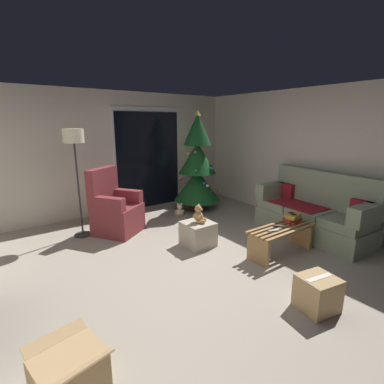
{
  "coord_description": "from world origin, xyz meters",
  "views": [
    {
      "loc": [
        -2.06,
        -2.69,
        1.89
      ],
      "look_at": [
        0.4,
        0.7,
        0.85
      ],
      "focal_mm": 26.55,
      "sensor_mm": 36.0,
      "label": 1
    }
  ],
  "objects_px": {
    "teddy_bear_honey": "(199,215)",
    "cardboard_box_open_near_shelf": "(70,373)",
    "book_stack": "(293,218)",
    "remote_silver": "(274,231)",
    "cell_phone": "(292,214)",
    "armchair": "(115,210)",
    "cardboard_box_taped_mid_floor": "(317,293)",
    "floor_lamp": "(74,147)",
    "coffee_table": "(281,236)",
    "ottoman": "(198,234)",
    "remote_graphite": "(279,226)",
    "couch": "(315,212)",
    "teddy_bear_cream_by_tree": "(180,211)",
    "christmas_tree": "(197,167)"
  },
  "relations": [
    {
      "from": "cardboard_box_open_near_shelf",
      "to": "remote_graphite",
      "type": "bearing_deg",
      "value": 10.31
    },
    {
      "from": "ottoman",
      "to": "remote_graphite",
      "type": "bearing_deg",
      "value": -49.37
    },
    {
      "from": "remote_silver",
      "to": "cell_phone",
      "type": "distance_m",
      "value": 0.54
    },
    {
      "from": "armchair",
      "to": "floor_lamp",
      "type": "xyz_separation_m",
      "value": [
        -0.52,
        0.19,
        1.1
      ]
    },
    {
      "from": "couch",
      "to": "floor_lamp",
      "type": "relative_size",
      "value": 1.11
    },
    {
      "from": "christmas_tree",
      "to": "cardboard_box_open_near_shelf",
      "type": "bearing_deg",
      "value": -138.51
    },
    {
      "from": "remote_silver",
      "to": "cardboard_box_taped_mid_floor",
      "type": "relative_size",
      "value": 0.37
    },
    {
      "from": "teddy_bear_honey",
      "to": "coffee_table",
      "type": "bearing_deg",
      "value": -49.78
    },
    {
      "from": "christmas_tree",
      "to": "cell_phone",
      "type": "bearing_deg",
      "value": -91.12
    },
    {
      "from": "christmas_tree",
      "to": "teddy_bear_honey",
      "type": "relative_size",
      "value": 7.46
    },
    {
      "from": "teddy_bear_honey",
      "to": "cardboard_box_taped_mid_floor",
      "type": "distance_m",
      "value": 1.98
    },
    {
      "from": "christmas_tree",
      "to": "ottoman",
      "type": "bearing_deg",
      "value": -126.53
    },
    {
      "from": "armchair",
      "to": "teddy_bear_honey",
      "type": "xyz_separation_m",
      "value": [
        0.84,
        -1.3,
        0.1
      ]
    },
    {
      "from": "coffee_table",
      "to": "teddy_bear_honey",
      "type": "distance_m",
      "value": 1.25
    },
    {
      "from": "book_stack",
      "to": "cardboard_box_open_near_shelf",
      "type": "distance_m",
      "value": 3.38
    },
    {
      "from": "remote_graphite",
      "to": "teddy_bear_cream_by_tree",
      "type": "bearing_deg",
      "value": -121.8
    },
    {
      "from": "christmas_tree",
      "to": "armchair",
      "type": "xyz_separation_m",
      "value": [
        -1.96,
        -0.24,
        -0.54
      ]
    },
    {
      "from": "coffee_table",
      "to": "teddy_bear_cream_by_tree",
      "type": "xyz_separation_m",
      "value": [
        -0.26,
        2.28,
        -0.15
      ]
    },
    {
      "from": "cardboard_box_open_near_shelf",
      "to": "floor_lamp",
      "type": "bearing_deg",
      "value": 73.14
    },
    {
      "from": "teddy_bear_cream_by_tree",
      "to": "coffee_table",
      "type": "bearing_deg",
      "value": -83.46
    },
    {
      "from": "remote_silver",
      "to": "remote_graphite",
      "type": "bearing_deg",
      "value": 126.0
    },
    {
      "from": "remote_silver",
      "to": "teddy_bear_honey",
      "type": "height_order",
      "value": "teddy_bear_honey"
    },
    {
      "from": "coffee_table",
      "to": "ottoman",
      "type": "relative_size",
      "value": 2.5
    },
    {
      "from": "coffee_table",
      "to": "remote_graphite",
      "type": "relative_size",
      "value": 7.05
    },
    {
      "from": "couch",
      "to": "cardboard_box_open_near_shelf",
      "type": "relative_size",
      "value": 3.44
    },
    {
      "from": "remote_silver",
      "to": "ottoman",
      "type": "distance_m",
      "value": 1.16
    },
    {
      "from": "christmas_tree",
      "to": "cardboard_box_taped_mid_floor",
      "type": "xyz_separation_m",
      "value": [
        -1.08,
        -3.49,
        -0.76
      ]
    },
    {
      "from": "book_stack",
      "to": "cardboard_box_open_near_shelf",
      "type": "bearing_deg",
      "value": -170.91
    },
    {
      "from": "coffee_table",
      "to": "ottoman",
      "type": "height_order",
      "value": "coffee_table"
    },
    {
      "from": "couch",
      "to": "cell_phone",
      "type": "height_order",
      "value": "couch"
    },
    {
      "from": "coffee_table",
      "to": "christmas_tree",
      "type": "relative_size",
      "value": 0.52
    },
    {
      "from": "cell_phone",
      "to": "floor_lamp",
      "type": "relative_size",
      "value": 0.08
    },
    {
      "from": "ottoman",
      "to": "remote_silver",
      "type": "bearing_deg",
      "value": -59.82
    },
    {
      "from": "cell_phone",
      "to": "christmas_tree",
      "type": "height_order",
      "value": "christmas_tree"
    },
    {
      "from": "couch",
      "to": "ottoman",
      "type": "bearing_deg",
      "value": 156.89
    },
    {
      "from": "teddy_bear_honey",
      "to": "couch",
      "type": "bearing_deg",
      "value": -22.98
    },
    {
      "from": "book_stack",
      "to": "teddy_bear_cream_by_tree",
      "type": "distance_m",
      "value": 2.35
    },
    {
      "from": "coffee_table",
      "to": "ottoman",
      "type": "bearing_deg",
      "value": 130.22
    },
    {
      "from": "teddy_bear_honey",
      "to": "cardboard_box_open_near_shelf",
      "type": "height_order",
      "value": "teddy_bear_honey"
    },
    {
      "from": "armchair",
      "to": "remote_silver",
      "type": "bearing_deg",
      "value": -58.3
    },
    {
      "from": "cell_phone",
      "to": "teddy_bear_honey",
      "type": "xyz_separation_m",
      "value": [
        -1.08,
        0.9,
        -0.05
      ]
    },
    {
      "from": "armchair",
      "to": "ottoman",
      "type": "height_order",
      "value": "armchair"
    },
    {
      "from": "cell_phone",
      "to": "armchair",
      "type": "distance_m",
      "value": 2.91
    },
    {
      "from": "book_stack",
      "to": "teddy_bear_honey",
      "type": "bearing_deg",
      "value": 139.74
    },
    {
      "from": "cardboard_box_open_near_shelf",
      "to": "cell_phone",
      "type": "bearing_deg",
      "value": 9.37
    },
    {
      "from": "remote_silver",
      "to": "cell_phone",
      "type": "bearing_deg",
      "value": 114.59
    },
    {
      "from": "remote_silver",
      "to": "cell_phone",
      "type": "relative_size",
      "value": 1.08
    },
    {
      "from": "teddy_bear_honey",
      "to": "cardboard_box_taped_mid_floor",
      "type": "relative_size",
      "value": 0.68
    },
    {
      "from": "cardboard_box_open_near_shelf",
      "to": "teddy_bear_cream_by_tree",
      "type": "bearing_deg",
      "value": 45.12
    },
    {
      "from": "cardboard_box_taped_mid_floor",
      "to": "floor_lamp",
      "type": "bearing_deg",
      "value": 112.15
    }
  ]
}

